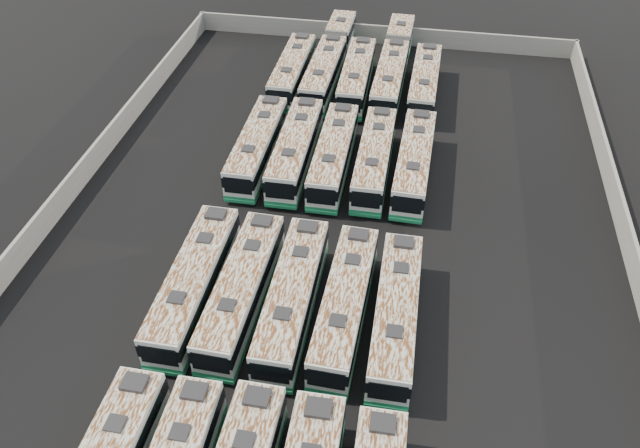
# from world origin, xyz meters

# --- Properties ---
(ground) EXTENTS (140.00, 140.00, 0.00)m
(ground) POSITION_xyz_m (0.00, 0.00, 0.00)
(ground) COLOR black
(ground) RESTS_ON ground
(perimeter_wall) EXTENTS (45.20, 73.20, 2.20)m
(perimeter_wall) POSITION_xyz_m (0.00, 0.00, 1.10)
(perimeter_wall) COLOR slate
(perimeter_wall) RESTS_ON ground
(bus_midfront_far_left) EXTENTS (2.81, 13.09, 3.69)m
(bus_midfront_far_left) POSITION_xyz_m (-8.15, -7.67, 1.89)
(bus_midfront_far_left) COLOR beige
(bus_midfront_far_left) RESTS_ON ground
(bus_midfront_left) EXTENTS (2.99, 12.95, 3.64)m
(bus_midfront_left) POSITION_xyz_m (-4.77, -7.69, 1.86)
(bus_midfront_left) COLOR beige
(bus_midfront_left) RESTS_ON ground
(bus_midfront_center) EXTENTS (2.80, 12.94, 3.64)m
(bus_midfront_center) POSITION_xyz_m (-1.25, -7.75, 1.86)
(bus_midfront_center) COLOR beige
(bus_midfront_center) RESTS_ON ground
(bus_midfront_right) EXTENTS (2.99, 12.68, 3.56)m
(bus_midfront_right) POSITION_xyz_m (2.29, -7.69, 1.82)
(bus_midfront_right) COLOR beige
(bus_midfront_right) RESTS_ON ground
(bus_midfront_far_right) EXTENTS (2.80, 12.64, 3.56)m
(bus_midfront_far_right) POSITION_xyz_m (5.70, -7.91, 1.82)
(bus_midfront_far_right) COLOR beige
(bus_midfront_far_right) RESTS_ON ground
(bus_midback_far_left) EXTENTS (2.77, 12.80, 3.61)m
(bus_midback_far_left) POSITION_xyz_m (-8.18, 9.40, 1.84)
(bus_midback_far_left) COLOR beige
(bus_midback_far_left) RESTS_ON ground
(bus_midback_left) EXTENTS (2.94, 13.07, 3.68)m
(bus_midback_left) POSITION_xyz_m (-4.74, 9.45, 1.88)
(bus_midback_left) COLOR beige
(bus_midback_left) RESTS_ON ground
(bus_midback_center) EXTENTS (2.81, 12.82, 3.61)m
(bus_midback_center) POSITION_xyz_m (-1.30, 9.25, 1.84)
(bus_midback_center) COLOR beige
(bus_midback_center) RESTS_ON ground
(bus_midback_right) EXTENTS (2.72, 12.59, 3.55)m
(bus_midback_right) POSITION_xyz_m (2.27, 9.40, 1.81)
(bus_midback_right) COLOR beige
(bus_midback_right) RESTS_ON ground
(bus_midback_far_right) EXTENTS (3.02, 12.84, 3.60)m
(bus_midback_far_right) POSITION_xyz_m (5.70, 9.42, 1.84)
(bus_midback_far_right) COLOR beige
(bus_midback_far_right) RESTS_ON ground
(bus_back_far_left) EXTENTS (2.69, 12.62, 3.56)m
(bus_back_far_left) POSITION_xyz_m (-8.17, 23.86, 1.82)
(bus_back_far_left) COLOR beige
(bus_back_far_left) RESTS_ON ground
(bus_back_left) EXTENTS (3.04, 19.94, 3.61)m
(bus_back_left) POSITION_xyz_m (-4.75, 27.27, 1.84)
(bus_back_left) COLOR beige
(bus_back_left) RESTS_ON ground
(bus_back_center) EXTENTS (2.95, 12.91, 3.63)m
(bus_back_center) POSITION_xyz_m (-1.29, 23.77, 1.85)
(bus_back_center) COLOR beige
(bus_back_center) RESTS_ON ground
(bus_back_right) EXTENTS (3.05, 20.12, 3.64)m
(bus_back_right) POSITION_xyz_m (2.25, 27.28, 1.86)
(bus_back_right) COLOR beige
(bus_back_right) RESTS_ON ground
(bus_back_far_right) EXTENTS (2.88, 12.61, 3.54)m
(bus_back_far_right) POSITION_xyz_m (5.78, 23.83, 1.81)
(bus_back_far_right) COLOR beige
(bus_back_far_right) RESTS_ON ground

